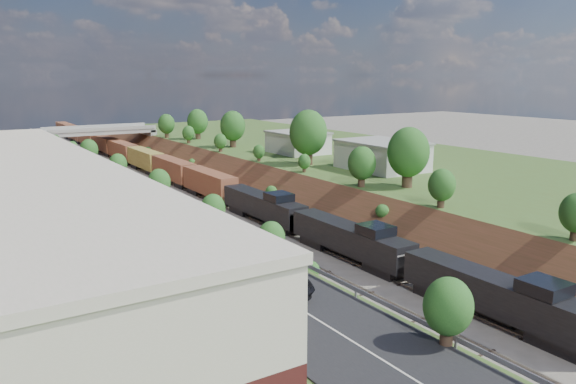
% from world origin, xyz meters
% --- Properties ---
extents(platform_right, '(44.00, 180.00, 5.00)m').
position_xyz_m(platform_right, '(33.00, 60.00, 2.50)').
color(platform_right, '#475E26').
rests_on(platform_right, ground).
extents(embankment_left, '(10.00, 180.00, 10.00)m').
position_xyz_m(embankment_left, '(-11.00, 60.00, 0.00)').
color(embankment_left, brown).
rests_on(embankment_left, ground).
extents(embankment_right, '(10.00, 180.00, 10.00)m').
position_xyz_m(embankment_right, '(11.00, 60.00, 0.00)').
color(embankment_right, brown).
rests_on(embankment_right, ground).
extents(rail_left_track, '(1.58, 180.00, 0.18)m').
position_xyz_m(rail_left_track, '(-2.60, 60.00, 0.09)').
color(rail_left_track, gray).
rests_on(rail_left_track, ground).
extents(rail_right_track, '(1.58, 180.00, 0.18)m').
position_xyz_m(rail_right_track, '(2.60, 60.00, 0.09)').
color(rail_right_track, gray).
rests_on(rail_right_track, ground).
extents(road, '(8.00, 180.00, 0.10)m').
position_xyz_m(road, '(-15.50, 60.00, 5.05)').
color(road, black).
rests_on(road, platform_left).
extents(guardrail, '(0.10, 171.00, 0.70)m').
position_xyz_m(guardrail, '(-11.40, 59.80, 5.55)').
color(guardrail, '#99999E').
rests_on(guardrail, platform_left).
extents(commercial_building, '(14.30, 62.30, 7.00)m').
position_xyz_m(commercial_building, '(-28.00, 38.00, 8.51)').
color(commercial_building, maroon).
rests_on(commercial_building, platform_left).
extents(overpass, '(24.50, 8.30, 7.40)m').
position_xyz_m(overpass, '(0.00, 122.00, 4.92)').
color(overpass, gray).
rests_on(overpass, ground).
extents(white_building_near, '(9.00, 12.00, 4.00)m').
position_xyz_m(white_building_near, '(23.50, 52.00, 7.00)').
color(white_building_near, silver).
rests_on(white_building_near, platform_right).
extents(white_building_far, '(8.00, 10.00, 3.60)m').
position_xyz_m(white_building_far, '(23.00, 74.00, 6.80)').
color(white_building_far, silver).
rests_on(white_building_far, platform_right).
extents(tree_right_large, '(5.25, 5.25, 7.61)m').
position_xyz_m(tree_right_large, '(17.00, 40.00, 9.38)').
color(tree_right_large, '#473323').
rests_on(tree_right_large, platform_right).
extents(tree_left_crest, '(2.45, 2.45, 3.55)m').
position_xyz_m(tree_left_crest, '(-11.80, 20.00, 7.04)').
color(tree_left_crest, '#473323').
rests_on(tree_left_crest, platform_left).
extents(freight_train, '(2.83, 175.31, 4.55)m').
position_xyz_m(freight_train, '(2.60, 97.95, 2.50)').
color(freight_train, black).
rests_on(freight_train, ground).
extents(suv, '(4.13, 6.94, 1.81)m').
position_xyz_m(suv, '(-15.68, 19.00, 6.00)').
color(suv, black).
rests_on(suv, road).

